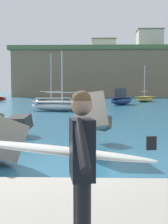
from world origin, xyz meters
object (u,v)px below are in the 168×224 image
at_px(station_building_west, 150,40).
at_px(boat_near_centre, 58,106).
at_px(boat_far_left, 145,99).
at_px(boat_near_left, 54,101).
at_px(boat_near_right, 122,99).
at_px(station_building_central, 104,47).
at_px(surfer_with_board, 77,162).

bearing_deg(station_building_west, boat_near_centre, -108.82).
bearing_deg(station_building_west, boat_far_left, -102.08).
relative_size(boat_near_left, boat_near_right, 1.23).
bearing_deg(station_building_central, station_building_west, -40.45).
height_order(boat_near_centre, boat_near_right, boat_near_centre).
distance_m(boat_far_left, station_building_central, 53.83).
height_order(station_building_west, station_building_central, station_building_west).
relative_size(boat_near_centre, boat_far_left, 0.91).
height_order(boat_near_left, boat_far_left, boat_near_left).
bearing_deg(station_building_central, boat_near_left, -98.72).
xyz_separation_m(boat_far_left, station_building_central, (-5.02, 51.04, 16.35)).
height_order(surfer_with_board, boat_near_right, boat_near_right).
bearing_deg(surfer_with_board, station_building_west, 78.23).
distance_m(boat_near_right, station_building_central, 62.69).
xyz_separation_m(boat_near_centre, station_building_west, (20.80, 61.02, 16.80)).
xyz_separation_m(surfer_with_board, station_building_west, (17.72, 85.07, 16.02)).
xyz_separation_m(boat_near_left, station_building_central, (9.31, 60.65, 16.33)).
height_order(boat_near_left, station_building_central, station_building_central).
bearing_deg(boat_far_left, boat_near_left, -146.16).
relative_size(boat_far_left, station_building_west, 0.81).
distance_m(boat_near_left, boat_far_left, 17.25).
distance_m(surfer_with_board, station_building_central, 97.90).
height_order(boat_near_right, station_building_central, station_building_central).
bearing_deg(boat_near_centre, boat_far_left, 60.13).
height_order(surfer_with_board, boat_near_centre, boat_near_centre).
height_order(surfer_with_board, boat_near_left, boat_near_left).
bearing_deg(boat_near_right, boat_near_centre, -121.53).
bearing_deg(boat_near_right, boat_far_left, 62.28).
height_order(boat_near_centre, station_building_central, station_building_central).
height_order(boat_near_left, boat_near_centre, boat_near_left).
xyz_separation_m(surfer_with_board, boat_near_right, (4.24, 35.98, -0.55)).
bearing_deg(station_building_west, boat_near_right, -105.35).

